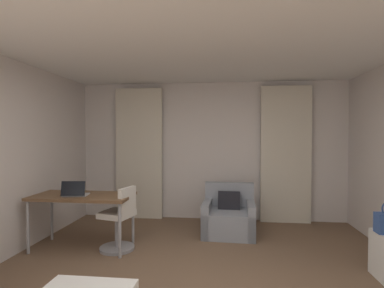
% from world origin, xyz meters
% --- Properties ---
extents(wall_window, '(5.12, 0.06, 2.60)m').
position_xyz_m(wall_window, '(0.00, 3.03, 1.30)').
color(wall_window, silver).
rests_on(wall_window, ground).
extents(ceiling, '(5.12, 6.12, 0.06)m').
position_xyz_m(ceiling, '(0.00, 0.00, 2.63)').
color(ceiling, white).
rests_on(ceiling, wall_left).
extents(curtain_left_panel, '(0.90, 0.06, 2.50)m').
position_xyz_m(curtain_left_panel, '(-1.38, 2.90, 1.25)').
color(curtain_left_panel, beige).
rests_on(curtain_left_panel, ground).
extents(curtain_right_panel, '(0.90, 0.06, 2.50)m').
position_xyz_m(curtain_right_panel, '(1.38, 2.90, 1.25)').
color(curtain_right_panel, beige).
rests_on(curtain_right_panel, ground).
extents(armchair, '(0.85, 0.81, 0.79)m').
position_xyz_m(armchair, '(0.34, 2.15, 0.27)').
color(armchair, gray).
rests_on(armchair, ground).
extents(desk, '(1.38, 0.66, 0.76)m').
position_xyz_m(desk, '(-1.72, 1.28, 0.69)').
color(desk, brown).
rests_on(desk, ground).
extents(desk_chair, '(0.49, 0.49, 0.88)m').
position_xyz_m(desk_chair, '(-1.18, 1.27, 0.39)').
color(desk_chair, gray).
rests_on(desk_chair, ground).
extents(laptop, '(0.35, 0.29, 0.22)m').
position_xyz_m(laptop, '(-1.78, 1.19, 0.80)').
color(laptop, '#ADADB2').
rests_on(laptop, desk).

